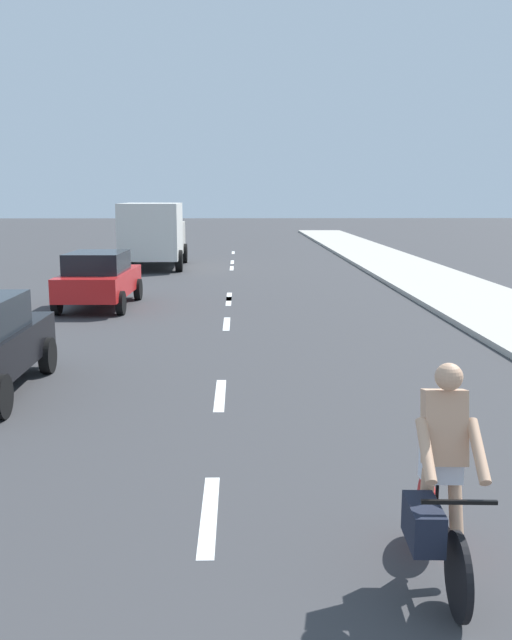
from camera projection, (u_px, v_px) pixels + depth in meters
The scene contains 13 objects.
ground_plane at pixel (228, 308), 19.65m from camera, with size 160.00×160.00×0.00m, color #38383A.
sidewalk_strip at pixel (464, 295), 21.79m from camera, with size 3.60×80.00×0.14m, color #B2ADA3.
lane_stripe_2 at pixel (209, 514), 6.92m from camera, with size 0.16×1.80×0.01m, color white.
lane_stripe_3 at pixel (220, 395), 11.05m from camera, with size 0.16×1.80×0.01m, color white.
lane_stripe_4 at pixel (227, 324), 17.19m from camera, with size 0.16×1.80×0.01m, color white.
lane_stripe_5 at pixel (229, 301), 20.90m from camera, with size 0.16×1.80×0.01m, color white.
lane_stripe_6 at pixel (229, 297), 21.83m from camera, with size 0.16×1.80×0.01m, color white.
lane_stripe_7 at pixel (232, 268), 30.40m from camera, with size 0.16×1.80×0.01m, color white.
lane_stripe_8 at pixel (232, 262), 33.20m from camera, with size 0.16×1.80×0.01m, color white.
lane_stripe_9 at pixel (233, 253), 38.77m from camera, with size 0.16×1.80×0.01m, color white.
cyclist at pixel (439, 486), 5.56m from camera, with size 0.62×1.71×1.82m.
parked_car_red at pixel (99, 278), 19.63m from camera, with size 1.96×4.08×1.57m.
delivery_truck at pixel (154, 233), 30.51m from camera, with size 2.79×6.29×2.80m.
Camera 1 is at (0.30, 0.58, 3.10)m, focal length 39.27 mm.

